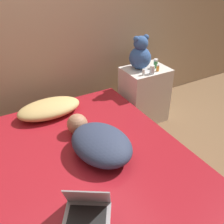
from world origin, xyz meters
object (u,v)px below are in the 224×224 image
Objects in this scene: bottle_white at (144,72)px; bottle_clear at (152,70)px; bottle_green at (156,64)px; pillow at (49,108)px; bottle_orange at (158,68)px; laptop at (87,210)px; person_lying at (99,141)px; teddy_bear at (140,54)px.

bottle_clear is at bearing -10.83° from bottle_white.
bottle_clear is at bearing -139.50° from bottle_green.
pillow is at bearing 173.05° from bottle_white.
bottle_orange is (1.23, -0.11, 0.22)m from pillow.
bottle_green is (0.24, 0.10, 0.02)m from bottle_white.
bottle_clear is (1.30, 1.10, 0.25)m from laptop.
bottle_white reaches higher than person_lying.
teddy_bear is at bearing 2.63° from pillow.
bottle_white is (1.20, 1.11, 0.24)m from laptop.
bottle_green is at bearing 72.53° from laptop.
bottle_clear is 0.10m from bottle_orange.
teddy_bear is 3.62× the size of bottle_green.
pillow is 0.76m from person_lying.
bottle_clear is 0.18m from bottle_green.
bottle_green is (1.27, -0.03, 0.23)m from pillow.
teddy_bear is (0.93, 0.79, 0.32)m from person_lying.
bottle_green reaches higher than bottle_clear.
person_lying is 2.04× the size of teddy_bear.
teddy_bear is 5.59× the size of bottle_white.
laptop is 1.85m from teddy_bear.
teddy_bear is 4.80× the size of bottle_orange.
bottle_orange reaches higher than person_lying.
bottle_clear reaches higher than bottle_orange.
bottle_white is at bearing 27.60° from person_lying.
person_lying is 1.07m from bottle_white.
bottle_green reaches higher than bottle_orange.
bottle_orange is 0.20m from bottle_white.
laptop is 1.65m from bottle_white.
pillow is 1.29m from bottle_green.
bottle_white is at bearing 169.17° from bottle_clear.
person_lying is at bearing -147.09° from bottle_green.
person_lying is at bearing -149.61° from bottle_orange.
bottle_green is at bearing -24.64° from teddy_bear.
pillow is at bearing 172.71° from bottle_clear.
bottle_green is (1.44, 1.21, 0.25)m from laptop.
laptop is 3.91× the size of bottle_clear.
teddy_bear reaches higher than person_lying.
laptop is at bearing -139.78° from bottle_green.
bottle_green reaches higher than person_lying.
person_lying is 9.78× the size of bottle_orange.
bottle_white is 0.65× the size of bottle_green.
bottle_orange reaches higher than bottle_white.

